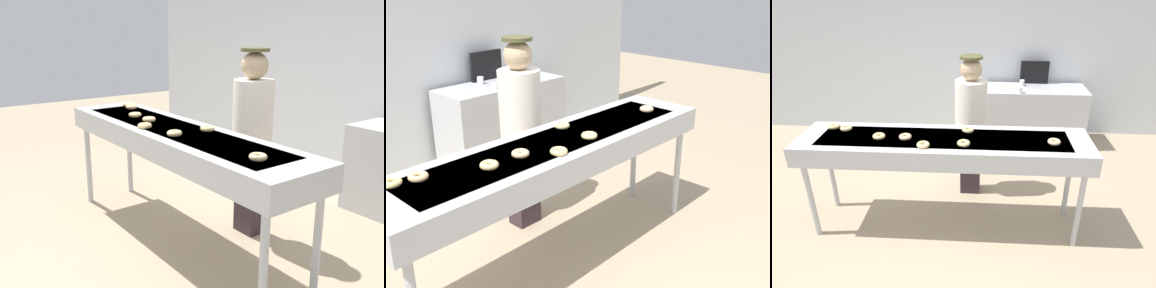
{
  "view_description": "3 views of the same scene",
  "coord_description": "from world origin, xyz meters",
  "views": [
    {
      "loc": [
        2.92,
        -1.94,
        1.87
      ],
      "look_at": [
        0.2,
        0.04,
        0.94
      ],
      "focal_mm": 40.12,
      "sensor_mm": 36.0,
      "label": 1
    },
    {
      "loc": [
        -2.18,
        -2.25,
        2.23
      ],
      "look_at": [
        0.25,
        0.02,
        0.94
      ],
      "focal_mm": 43.3,
      "sensor_mm": 36.0,
      "label": 2
    },
    {
      "loc": [
        0.38,
        -2.94,
        2.45
      ],
      "look_at": [
        0.2,
        0.06,
        0.95
      ],
      "focal_mm": 31.68,
      "sensor_mm": 36.0,
      "label": 3
    }
  ],
  "objects": [
    {
      "name": "plain_donut_3",
      "position": [
        -1.01,
        0.13,
        1.06
      ],
      "size": [
        0.15,
        0.15,
        0.04
      ],
      "primitive_type": "torus",
      "rotation": [
        0.0,
        0.0,
        0.25
      ],
      "color": "#EAC784",
      "rests_on": "fryer_conveyor"
    },
    {
      "name": "plain_donut_1",
      "position": [
        -0.62,
        -0.04,
        1.06
      ],
      "size": [
        0.16,
        0.16,
        0.04
      ],
      "primitive_type": "torus",
      "rotation": [
        0.0,
        0.0,
        2.03
      ],
      "color": "#F5D185",
      "rests_on": "fryer_conveyor"
    },
    {
      "name": "plain_donut_7",
      "position": [
        1.05,
        -0.06,
        1.06
      ],
      "size": [
        0.16,
        0.16,
        0.04
      ],
      "primitive_type": "torus",
      "rotation": [
        0.0,
        0.0,
        2.07
      ],
      "color": "#F0CA8F",
      "rests_on": "fryer_conveyor"
    },
    {
      "name": "plain_donut_5",
      "position": [
        0.23,
        0.17,
        1.06
      ],
      "size": [
        0.15,
        0.15,
        0.04
      ],
      "primitive_type": "torus",
      "rotation": [
        0.0,
        0.0,
        1.23
      ],
      "color": "#EDD284",
      "rests_on": "fryer_conveyor"
    },
    {
      "name": "prep_counter",
      "position": [
        1.17,
        2.14,
        0.45
      ],
      "size": [
        1.56,
        0.62,
        0.91
      ],
      "primitive_type": "cube",
      "color": "#B7BABF",
      "rests_on": "ground"
    },
    {
      "name": "paper_cup_1",
      "position": [
        0.97,
        2.27,
        0.95
      ],
      "size": [
        0.07,
        0.07,
        0.09
      ],
      "primitive_type": "cylinder",
      "color": "white",
      "rests_on": "prep_counter"
    },
    {
      "name": "ground_plane",
      "position": [
        0.0,
        0.0,
        0.0
      ],
      "size": [
        16.0,
        16.0,
        0.0
      ],
      "primitive_type": "plane",
      "color": "tan"
    },
    {
      "name": "menu_display",
      "position": [
        1.17,
        2.4,
        1.08
      ],
      "size": [
        0.44,
        0.04,
        0.36
      ],
      "primitive_type": "cube",
      "color": "black",
      "rests_on": "prep_counter"
    },
    {
      "name": "plain_donut_4",
      "position": [
        -0.16,
        -0.2,
        1.06
      ],
      "size": [
        0.17,
        0.17,
        0.04
      ],
      "primitive_type": "torus",
      "rotation": [
        0.0,
        0.0,
        2.23
      ],
      "color": "#F4CB84",
      "rests_on": "fryer_conveyor"
    },
    {
      "name": "paper_cup_0",
      "position": [
        0.9,
        1.89,
        0.95
      ],
      "size": [
        0.07,
        0.07,
        0.09
      ],
      "primitive_type": "cylinder",
      "color": "white",
      "rests_on": "prep_counter"
    },
    {
      "name": "plain_donut_0",
      "position": [
        -0.36,
        -0.04,
        1.06
      ],
      "size": [
        0.13,
        0.13,
        0.04
      ],
      "primitive_type": "torus",
      "rotation": [
        0.0,
        0.0,
        3.08
      ],
      "color": "#F4C28A",
      "rests_on": "fryer_conveyor"
    },
    {
      "name": "plain_donut_2",
      "position": [
        -1.16,
        0.17,
        1.06
      ],
      "size": [
        0.17,
        0.17,
        0.04
      ],
      "primitive_type": "torus",
      "rotation": [
        0.0,
        0.0,
        2.49
      ],
      "color": "#F4D384",
      "rests_on": "fryer_conveyor"
    },
    {
      "name": "fryer_conveyor",
      "position": [
        0.0,
        0.0,
        0.94
      ],
      "size": [
        2.85,
        0.66,
        1.04
      ],
      "color": "#B7BABF",
      "rests_on": "ground"
    },
    {
      "name": "plain_donut_6",
      "position": [
        0.21,
        -0.14,
        1.06
      ],
      "size": [
        0.12,
        0.12,
        0.04
      ],
      "primitive_type": "torus",
      "rotation": [
        0.0,
        0.0,
        1.53
      ],
      "color": "#F2CE87",
      "rests_on": "fryer_conveyor"
    },
    {
      "name": "worker_baker",
      "position": [
        0.24,
        0.67,
        0.98
      ],
      "size": [
        0.36,
        0.36,
        1.7
      ],
      "rotation": [
        0.0,
        0.0,
        3.27
      ],
      "color": "#35262D",
      "rests_on": "ground"
    }
  ]
}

